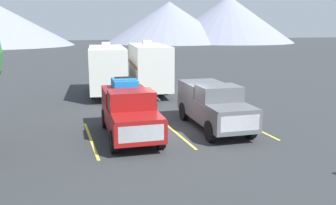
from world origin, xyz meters
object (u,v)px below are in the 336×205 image
pickup_truck_b (213,104)px  camper_trailer_b (149,66)px  pickup_truck_a (129,110)px  camper_trailer_a (107,68)px

pickup_truck_b → camper_trailer_b: bearing=93.1°
pickup_truck_a → pickup_truck_b: pickup_truck_a is taller
camper_trailer_a → camper_trailer_b: 3.05m
pickup_truck_b → camper_trailer_a: size_ratio=0.71×
camper_trailer_b → pickup_truck_b: bearing=-86.9°
pickup_truck_b → pickup_truck_a: bearing=-178.9°
camper_trailer_b → pickup_truck_a: bearing=-109.9°
pickup_truck_a → camper_trailer_a: bearing=86.7°
camper_trailer_b → camper_trailer_a: bearing=177.8°
pickup_truck_a → camper_trailer_a: size_ratio=0.69×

